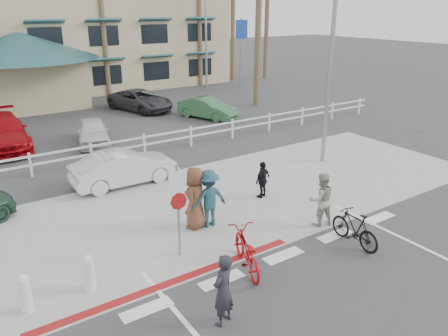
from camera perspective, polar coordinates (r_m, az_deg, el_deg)
ground at (r=11.76m, az=9.73°, el=-12.54°), size 140.00×140.00×0.00m
bike_path at (r=10.69m, az=17.38°, el=-17.03°), size 12.00×16.00×0.01m
sidewalk_plaza at (r=14.88m, az=-2.18°, el=-4.79°), size 22.00×7.00×0.01m
cross_street at (r=18.14m, az=-8.84°, el=-0.26°), size 40.00×5.00×0.01m
parking_lot at (r=26.72m, az=-17.69°, el=5.75°), size 50.00×16.00×0.01m
curb_red at (r=11.10m, az=-6.52°, el=-14.50°), size 7.00×0.25×0.02m
rail_fence at (r=19.91m, az=-10.10°, el=3.06°), size 29.40×0.16×1.00m
building at (r=39.05m, az=-21.58°, el=18.10°), size 28.00×16.00×11.30m
sign_post at (r=11.43m, az=-6.03°, el=-5.04°), size 0.50×0.10×2.90m
bollard_0 at (r=10.96m, az=-17.22°, el=-12.98°), size 0.26×0.26×0.95m
bollard_1 at (r=10.77m, az=-24.54°, el=-14.71°), size 0.26×0.26×0.95m
streetlight_0 at (r=18.49m, az=13.81°, el=14.16°), size 0.60×2.00×9.00m
streetlight_1 at (r=36.39m, az=-2.39°, el=17.93°), size 0.60×2.00×9.50m
info_sign at (r=35.98m, az=2.19°, el=14.79°), size 1.20×0.16×5.60m
palm_5 at (r=33.83m, az=-15.79°, el=20.01°), size 4.00×4.00×13.00m
palm_9 at (r=41.23m, az=5.67°, el=20.58°), size 4.00×4.00×13.00m
bike_red at (r=11.26m, az=2.94°, el=-10.74°), size 1.32×2.11×1.04m
rider_red at (r=9.37m, az=-0.13°, el=-15.66°), size 0.71×0.59×1.65m
bike_black at (r=12.83m, az=16.70°, el=-7.54°), size 0.58×1.73×1.03m
rider_black at (r=13.54m, az=12.54°, el=-4.04°), size 0.97×0.85×1.69m
pedestrian_a at (r=13.15m, az=-2.02°, el=-3.99°), size 1.22×0.75×1.82m
pedestrian_child at (r=15.24m, az=5.08°, el=-1.54°), size 0.83×0.54×1.32m
pedestrian_b at (r=13.06m, az=-3.77°, el=-3.93°), size 1.12×1.07×1.93m
car_white_sedan at (r=16.76m, az=-12.88°, el=0.04°), size 3.94×1.41×1.29m
lot_car_1 at (r=23.06m, az=-27.07°, el=4.20°), size 2.42×5.42×1.54m
lot_car_2 at (r=22.15m, az=-16.76°, el=4.55°), size 2.29×3.80×1.21m
lot_car_3 at (r=26.21m, az=-2.16°, el=7.81°), size 2.56×3.93×1.22m
lot_car_5 at (r=28.79m, az=-10.86°, el=8.69°), size 3.42×5.10×1.30m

